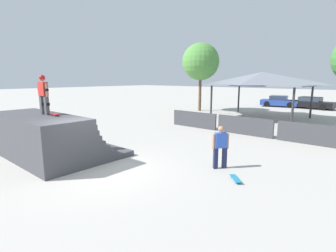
{
  "coord_description": "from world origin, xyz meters",
  "views": [
    {
      "loc": [
        7.91,
        -5.1,
        3.3
      ],
      "look_at": [
        -0.31,
        4.35,
        0.99
      ],
      "focal_mm": 28.0,
      "sensor_mm": 36.0,
      "label": 1
    }
  ],
  "objects": [
    {
      "name": "skateboard_on_ground",
      "position": [
        4.28,
        2.45,
        0.06
      ],
      "size": [
        0.68,
        0.69,
        0.09
      ],
      "rotation": [
        0.0,
        0.0,
        5.48
      ],
      "color": "blue",
      "rests_on": "ground"
    },
    {
      "name": "bystander_walking",
      "position": [
        3.26,
        3.16,
        0.88
      ],
      "size": [
        0.48,
        0.56,
        1.59
      ],
      "rotation": [
        0.0,
        0.0,
        4.04
      ],
      "color": "#1E2347",
      "rests_on": "ground"
    },
    {
      "name": "ground_plane",
      "position": [
        0.0,
        0.0,
        0.0
      ],
      "size": [
        160.0,
        160.0,
        0.0
      ],
      "primitive_type": "plane",
      "color": "#ADA8A0"
    },
    {
      "name": "pavilion_shelter",
      "position": [
        -0.53,
        16.33,
        3.22
      ],
      "size": [
        7.57,
        5.94,
        3.78
      ],
      "color": "#2D2D33",
      "rests_on": "ground"
    },
    {
      "name": "skateboard_on_deck",
      "position": [
        -2.4,
        -0.24,
        1.87
      ],
      "size": [
        0.85,
        0.25,
        0.09
      ],
      "rotation": [
        0.0,
        0.0,
        -0.06
      ],
      "color": "blue",
      "rests_on": "quarter_pipe_ramp"
    },
    {
      "name": "skater_on_deck",
      "position": [
        -2.96,
        -0.35,
        2.74
      ],
      "size": [
        0.69,
        0.25,
        1.62
      ],
      "rotation": [
        0.0,
        0.0,
        0.09
      ],
      "color": "#4C4C51",
      "rests_on": "quarter_pipe_ramp"
    },
    {
      "name": "quarter_pipe_ramp",
      "position": [
        -3.04,
        -0.34,
        0.8
      ],
      "size": [
        5.39,
        3.83,
        1.81
      ],
      "color": "#424247",
      "rests_on": "ground"
    },
    {
      "name": "parked_car_black",
      "position": [
        0.98,
        26.51,
        0.6
      ],
      "size": [
        4.67,
        2.11,
        1.27
      ],
      "rotation": [
        0.0,
        0.0,
        -0.09
      ],
      "color": "black",
      "rests_on": "ground"
    },
    {
      "name": "parked_car_blue",
      "position": [
        -2.28,
        26.25,
        0.6
      ],
      "size": [
        4.26,
        2.43,
        1.27
      ],
      "rotation": [
        0.0,
        0.0,
        0.18
      ],
      "color": "navy",
      "rests_on": "ground"
    },
    {
      "name": "barrier_fence",
      "position": [
        1.37,
        9.24,
        0.52
      ],
      "size": [
        10.63,
        0.12,
        1.05
      ],
      "color": "#3D3D42",
      "rests_on": "ground"
    },
    {
      "name": "tree_beside_pavilion",
      "position": [
        -7.13,
        17.09,
        4.87
      ],
      "size": [
        3.66,
        3.66,
        6.72
      ],
      "color": "brown",
      "rests_on": "ground"
    }
  ]
}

